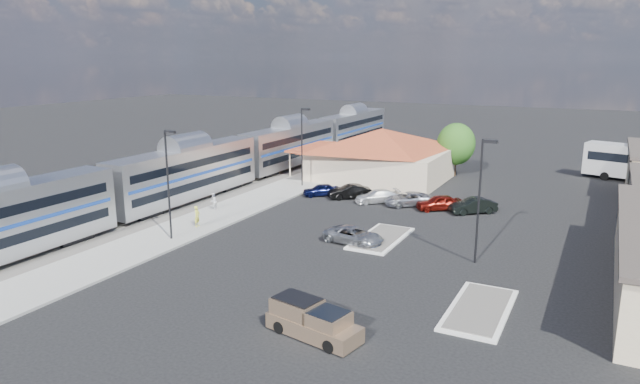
% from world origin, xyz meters
% --- Properties ---
extents(ground, '(280.00, 280.00, 0.00)m').
position_xyz_m(ground, '(0.00, 0.00, 0.00)').
color(ground, black).
rests_on(ground, ground).
extents(railbed, '(16.00, 100.00, 0.12)m').
position_xyz_m(railbed, '(-21.00, 8.00, 0.06)').
color(railbed, '#4C4944').
rests_on(railbed, ground).
extents(platform, '(5.50, 92.00, 0.18)m').
position_xyz_m(platform, '(-12.00, 6.00, 0.09)').
color(platform, gray).
rests_on(platform, ground).
extents(passenger_train, '(3.00, 104.00, 5.55)m').
position_xyz_m(passenger_train, '(-18.00, 4.57, 2.87)').
color(passenger_train, silver).
rests_on(passenger_train, ground).
extents(freight_cars, '(2.80, 46.00, 4.00)m').
position_xyz_m(freight_cars, '(-24.00, 3.38, 1.93)').
color(freight_cars, black).
rests_on(freight_cars, ground).
extents(station_depot, '(18.35, 12.24, 6.20)m').
position_xyz_m(station_depot, '(-4.56, 24.00, 3.13)').
color(station_depot, tan).
rests_on(station_depot, ground).
extents(traffic_island_south, '(3.30, 7.50, 0.21)m').
position_xyz_m(traffic_island_south, '(4.00, 2.00, 0.10)').
color(traffic_island_south, silver).
rests_on(traffic_island_south, ground).
extents(traffic_island_north, '(3.30, 7.50, 0.21)m').
position_xyz_m(traffic_island_north, '(14.00, -8.00, 0.10)').
color(traffic_island_north, silver).
rests_on(traffic_island_north, ground).
extents(lamp_plat_s, '(1.08, 0.25, 9.00)m').
position_xyz_m(lamp_plat_s, '(-10.90, -6.00, 5.34)').
color(lamp_plat_s, black).
rests_on(lamp_plat_s, ground).
extents(lamp_plat_n, '(1.08, 0.25, 9.00)m').
position_xyz_m(lamp_plat_n, '(-10.90, 16.00, 5.34)').
color(lamp_plat_n, black).
rests_on(lamp_plat_n, ground).
extents(lamp_lot, '(1.08, 0.25, 9.00)m').
position_xyz_m(lamp_lot, '(12.10, 0.00, 5.34)').
color(lamp_lot, black).
rests_on(lamp_lot, ground).
extents(tree_depot, '(4.71, 4.71, 6.63)m').
position_xyz_m(tree_depot, '(3.00, 30.00, 4.02)').
color(tree_depot, '#382314').
rests_on(tree_depot, ground).
extents(pickup_truck, '(5.52, 2.91, 1.81)m').
position_xyz_m(pickup_truck, '(6.80, -15.18, 0.86)').
color(pickup_truck, '#97795C').
rests_on(pickup_truck, ground).
extents(suv, '(5.20, 2.96, 1.37)m').
position_xyz_m(suv, '(2.44, -0.03, 0.68)').
color(suv, '#A5A8AD').
rests_on(suv, ground).
extents(person_a, '(0.53, 0.72, 1.82)m').
position_xyz_m(person_a, '(-11.27, -2.37, 1.09)').
color(person_a, '#D2D442').
rests_on(person_a, platform).
extents(person_b, '(0.75, 0.90, 1.66)m').
position_xyz_m(person_b, '(-13.48, 2.79, 1.01)').
color(person_b, silver).
rests_on(person_b, platform).
extents(parked_car_a, '(4.00, 3.64, 1.32)m').
position_xyz_m(parked_car_a, '(-7.11, 13.09, 0.66)').
color(parked_car_a, '#0B113B').
rests_on(parked_car_a, ground).
extents(parked_car_b, '(4.48, 3.94, 1.47)m').
position_xyz_m(parked_car_b, '(-3.91, 13.39, 0.73)').
color(parked_car_b, black).
rests_on(parked_car_b, ground).
extents(parked_car_c, '(4.69, 4.35, 1.32)m').
position_xyz_m(parked_car_c, '(-0.71, 13.09, 0.66)').
color(parked_car_c, white).
rests_on(parked_car_c, ground).
extents(parked_car_d, '(5.15, 4.82, 1.35)m').
position_xyz_m(parked_car_d, '(2.49, 13.39, 0.67)').
color(parked_car_d, '#93959B').
rests_on(parked_car_d, ground).
extents(parked_car_e, '(4.61, 3.99, 1.50)m').
position_xyz_m(parked_car_e, '(5.69, 13.09, 0.75)').
color(parked_car_e, maroon).
rests_on(parked_car_e, ground).
extents(parked_car_f, '(4.45, 4.04, 1.47)m').
position_xyz_m(parked_car_f, '(8.89, 13.39, 0.74)').
color(parked_car_f, black).
rests_on(parked_car_f, ground).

